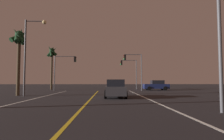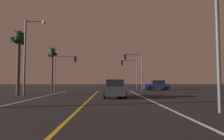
# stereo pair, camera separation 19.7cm
# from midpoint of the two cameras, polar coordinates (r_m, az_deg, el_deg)

# --- Properties ---
(lane_edge_right) EXTENTS (0.16, 35.62, 0.01)m
(lane_edge_right) POSITION_cam_midpoint_polar(r_m,az_deg,el_deg) (13.51, 13.59, -9.77)
(lane_edge_right) COLOR silver
(lane_edge_right) RESTS_ON ground
(lane_edge_left) EXTENTS (0.16, 35.62, 0.01)m
(lane_edge_left) POSITION_cam_midpoint_polar(r_m,az_deg,el_deg) (14.60, -28.33, -8.98)
(lane_edge_left) COLOR silver
(lane_edge_left) RESTS_ON ground
(lane_center_divider) EXTENTS (0.16, 35.62, 0.01)m
(lane_center_divider) POSITION_cam_midpoint_polar(r_m,az_deg,el_deg) (13.15, -8.24, -10.01)
(lane_center_divider) COLOR gold
(lane_center_divider) RESTS_ON ground
(car_lead_same_lane) EXTENTS (2.02, 4.30, 1.70)m
(car_lead_same_lane) POSITION_cam_midpoint_polar(r_m,az_deg,el_deg) (18.42, 0.63, -5.56)
(car_lead_same_lane) COLOR black
(car_lead_same_lane) RESTS_ON ground
(car_crossing_side) EXTENTS (4.30, 2.02, 1.70)m
(car_crossing_side) POSITION_cam_midpoint_polar(r_m,az_deg,el_deg) (34.33, 12.76, -4.44)
(car_crossing_side) COLOR black
(car_crossing_side) RESTS_ON ground
(traffic_light_near_right) EXTENTS (3.01, 0.36, 5.94)m
(traffic_light_near_right) POSITION_cam_midpoint_polar(r_m,az_deg,el_deg) (31.68, 6.10, 1.82)
(traffic_light_near_right) COLOR #4C4C51
(traffic_light_near_right) RESTS_ON ground
(traffic_light_near_left) EXTENTS (3.57, 0.36, 5.61)m
(traffic_light_near_left) POSITION_cam_midpoint_polar(r_m,az_deg,el_deg) (32.14, -13.84, 1.48)
(traffic_light_near_left) COLOR #4C4C51
(traffic_light_near_left) RESTS_ON ground
(traffic_light_far_right) EXTENTS (3.16, 0.36, 5.58)m
(traffic_light_far_right) POSITION_cam_midpoint_polar(r_m,az_deg,el_deg) (37.09, 4.81, 0.71)
(traffic_light_far_right) COLOR #4C4C51
(traffic_light_far_right) RESTS_ON ground
(street_lamp_right_near) EXTENTS (2.05, 0.44, 7.67)m
(street_lamp_right_near) POSITION_cam_midpoint_polar(r_m,az_deg,el_deg) (11.20, 26.46, 14.41)
(street_lamp_right_near) COLOR #4C4C51
(street_lamp_right_near) RESTS_ON ground
(street_lamp_left_mid) EXTENTS (2.23, 0.44, 7.96)m
(street_lamp_left_mid) POSITION_cam_midpoint_polar(r_m,az_deg,el_deg) (21.91, -23.25, 6.19)
(street_lamp_left_mid) COLOR #4C4C51
(street_lamp_left_mid) RESTS_ON ground
(palm_tree_left_mid) EXTENTS (2.07, 2.16, 7.36)m
(palm_tree_left_mid) POSITION_cam_midpoint_polar(r_m,az_deg,el_deg) (23.49, -25.92, 7.63)
(palm_tree_left_mid) COLOR #473826
(palm_tree_left_mid) RESTS_ON ground
(palm_tree_left_far) EXTENTS (2.08, 2.06, 8.28)m
(palm_tree_left_far) POSITION_cam_midpoint_polar(r_m,az_deg,el_deg) (37.71, -17.48, 4.35)
(palm_tree_left_far) COLOR #473826
(palm_tree_left_far) RESTS_ON ground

